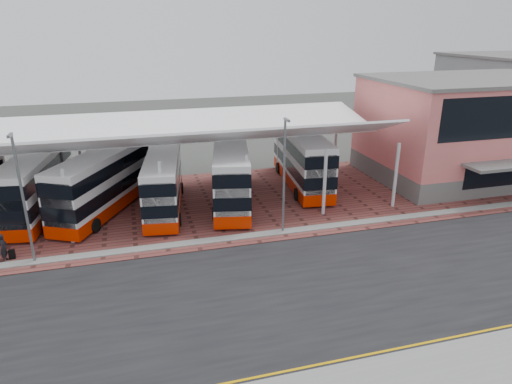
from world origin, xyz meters
TOP-DOWN VIEW (x-y plane):
  - ground at (0.00, 0.00)m, footprint 140.00×140.00m
  - road at (0.00, -1.00)m, footprint 120.00×14.00m
  - forecourt at (2.00, 13.00)m, footprint 72.00×16.00m
  - north_kerb at (0.00, 6.20)m, footprint 120.00×0.80m
  - yellow_line_near at (0.00, -7.00)m, footprint 120.00×0.12m
  - yellow_line_far at (0.00, -6.70)m, footprint 120.00×0.12m
  - canopy at (-6.00, 13.94)m, footprint 37.00×11.63m
  - terminal at (23.00, 13.92)m, footprint 18.40×14.40m
  - lamp_west at (-14.00, 6.27)m, footprint 0.16×0.90m
  - lamp_east at (2.00, 6.27)m, footprint 0.16×0.90m
  - bus_1 at (-14.84, 14.43)m, footprint 4.16×11.38m
  - bus_2 at (-10.07, 13.46)m, footprint 7.52×11.18m
  - bus_3 at (-5.54, 12.78)m, footprint 3.90×10.73m
  - bus_4 at (-0.20, 12.79)m, footprint 4.97×11.80m
  - bus_5 at (6.80, 15.25)m, footprint 4.00×11.92m
  - pedestrian at (-15.71, 6.88)m, footprint 0.45×0.67m
  - suitcase at (-15.39, 7.09)m, footprint 0.34×0.25m

SIDE VIEW (x-z plane):
  - ground at x=0.00m, z-range 0.00..0.00m
  - road at x=0.00m, z-range 0.00..0.02m
  - yellow_line_near at x=0.00m, z-range 0.02..0.03m
  - yellow_line_far at x=0.00m, z-range 0.02..0.03m
  - forecourt at x=2.00m, z-range 0.00..0.06m
  - north_kerb at x=0.00m, z-range 0.00..0.14m
  - suitcase at x=-15.39m, z-range 0.06..0.65m
  - pedestrian at x=-15.71m, z-range 0.06..1.87m
  - bus_3 at x=-5.54m, z-range 0.05..4.37m
  - bus_1 at x=-14.84m, z-range 0.05..4.63m
  - bus_2 at x=-10.07m, z-range 0.05..4.69m
  - bus_4 at x=-0.20m, z-range 0.04..4.79m
  - bus_5 at x=6.80m, z-range 0.04..4.86m
  - lamp_west at x=-14.00m, z-range 0.32..8.40m
  - lamp_east at x=2.00m, z-range 0.32..8.40m
  - terminal at x=23.00m, z-range 0.03..9.28m
  - canopy at x=-6.00m, z-range 2.26..9.33m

